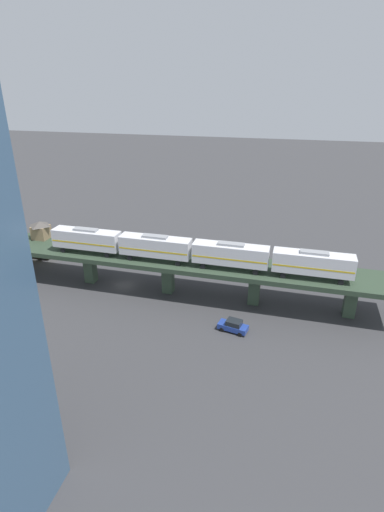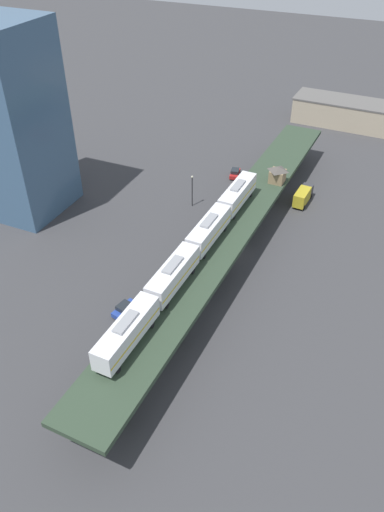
% 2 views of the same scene
% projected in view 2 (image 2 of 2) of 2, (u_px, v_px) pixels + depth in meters
% --- Properties ---
extents(ground_plane, '(400.00, 400.00, 0.00)m').
position_uv_depth(ground_plane, '(230.00, 253.00, 90.49)').
color(ground_plane, '#38383A').
extents(elevated_viaduct, '(11.07, 92.21, 6.52)m').
position_uv_depth(elevated_viaduct, '(232.00, 228.00, 86.96)').
color(elevated_viaduct, '#2C3D2C').
rests_on(elevated_viaduct, ground).
extents(subway_train, '(4.28, 49.86, 4.45)m').
position_uv_depth(subway_train, '(192.00, 251.00, 76.01)').
color(subway_train, silver).
rests_on(subway_train, elevated_viaduct).
extents(signal_hut, '(3.31, 3.31, 3.40)m').
position_uv_depth(signal_hut, '(278.00, 174.00, 97.16)').
color(signal_hut, '#8C7251').
rests_on(signal_hut, elevated_viaduct).
extents(street_car_red, '(2.55, 4.65, 1.89)m').
position_uv_depth(street_car_red, '(235.00, 173.00, 113.00)').
color(street_car_red, '#AD1E1E').
rests_on(street_car_red, ground).
extents(street_car_blue, '(2.73, 4.69, 1.89)m').
position_uv_depth(street_car_blue, '(125.00, 309.00, 77.55)').
color(street_car_blue, '#233D93').
rests_on(street_car_blue, ground).
extents(delivery_truck, '(2.74, 7.32, 3.20)m').
position_uv_depth(delivery_truck, '(303.00, 195.00, 103.42)').
color(delivery_truck, '#333338').
rests_on(delivery_truck, ground).
extents(street_lamp, '(0.44, 0.44, 6.94)m').
position_uv_depth(street_lamp, '(192.00, 188.00, 101.10)').
color(street_lamp, black).
rests_on(street_lamp, ground).
extents(warehouse_building, '(28.88, 11.14, 6.80)m').
position_uv_depth(warehouse_building, '(347.00, 113.00, 135.24)').
color(warehouse_building, tan).
rests_on(warehouse_building, ground).
extents(office_tower, '(16.00, 16.00, 36.00)m').
position_uv_depth(office_tower, '(10.00, 122.00, 92.93)').
color(office_tower, '#3D5B7A').
rests_on(office_tower, ground).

